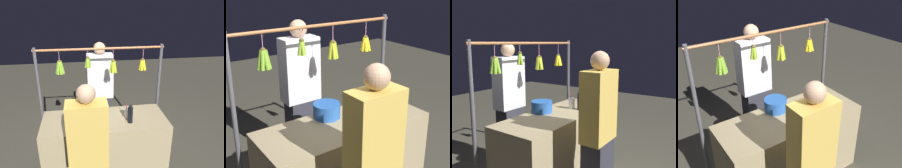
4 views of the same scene
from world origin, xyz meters
The scene contains 6 objects.
market_counter centered at (0.00, 0.00, 0.45)m, with size 1.67×0.66×0.91m, color tan.
display_rack centered at (0.01, -0.44, 1.26)m, with size 1.84×0.13×1.81m.
water_bottle centered at (-0.32, 0.13, 1.02)m, with size 0.07×0.07×0.24m.
blue_bucket centered at (0.06, -0.20, 0.98)m, with size 0.27×0.27×0.14m, color #2559AD.
drink_cup centered at (-0.31, 0.01, 0.98)m, with size 0.08×0.08×0.21m.
vendor_person centered at (-0.03, -0.88, 0.88)m, with size 0.42×0.23×1.77m.
Camera 2 is at (1.60, 2.14, 2.27)m, focal length 50.37 mm.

